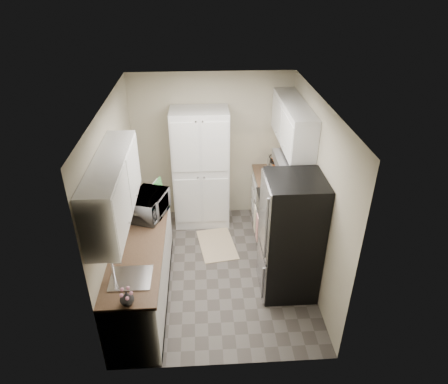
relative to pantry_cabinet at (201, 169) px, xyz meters
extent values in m
plane|color=#56514C|center=(0.20, -1.32, -1.00)|extent=(3.20, 3.20, 0.00)
cube|color=#C0B79B|center=(0.20, 0.28, 0.25)|extent=(2.60, 0.04, 2.50)
cube|color=#C0B79B|center=(0.20, -2.92, 0.25)|extent=(2.60, 0.04, 2.50)
cube|color=#C0B79B|center=(-1.10, -1.32, 0.25)|extent=(0.04, 3.20, 2.50)
cube|color=#C0B79B|center=(1.50, -1.32, 0.25)|extent=(0.04, 3.20, 2.50)
cube|color=silver|center=(0.20, -1.32, 1.50)|extent=(2.60, 3.20, 0.04)
cube|color=silver|center=(-0.93, -2.07, 0.83)|extent=(0.33, 1.60, 0.70)
cube|color=silver|center=(1.33, -0.50, 0.89)|extent=(0.33, 1.55, 0.58)
cube|color=#99999E|center=(1.27, -0.93, 0.52)|extent=(0.45, 0.76, 0.13)
cube|color=#B7B7BC|center=(-0.79, -2.47, -0.07)|extent=(0.45, 0.40, 0.02)
cube|color=brown|center=(-1.09, -1.12, 0.18)|extent=(0.02, 0.22, 0.22)
cube|color=silver|center=(0.00, 0.00, 0.00)|extent=(0.90, 0.55, 2.00)
cube|color=silver|center=(-0.79, -1.75, -0.56)|extent=(0.60, 2.30, 0.88)
cube|color=brown|center=(-0.79, -1.75, -0.10)|extent=(0.63, 2.33, 0.04)
cube|color=silver|center=(1.19, -0.12, -0.56)|extent=(0.60, 0.80, 0.88)
cube|color=brown|center=(1.19, -0.12, -0.10)|extent=(0.63, 0.83, 0.04)
cube|color=#B7B7BC|center=(1.17, -0.93, -0.55)|extent=(0.64, 0.76, 0.90)
cube|color=black|center=(1.17, -0.93, -0.08)|extent=(0.66, 0.78, 0.03)
cube|color=black|center=(1.46, -0.93, 0.02)|extent=(0.06, 0.76, 0.22)
cube|color=#D28F88|center=(0.80, -1.06, -0.45)|extent=(0.01, 0.16, 0.42)
cube|color=beige|center=(0.80, -0.83, -0.45)|extent=(0.01, 0.16, 0.42)
cube|color=#B7B7BC|center=(1.14, -1.73, -0.15)|extent=(0.70, 0.72, 1.70)
imported|color=silver|center=(-0.71, -1.21, 0.08)|extent=(0.56, 0.68, 0.32)
cylinder|color=black|center=(-0.94, -0.96, 0.09)|extent=(0.08, 0.08, 0.33)
imported|color=beige|center=(-0.77, -2.83, -0.01)|extent=(0.15, 0.15, 0.15)
cube|color=green|center=(-0.61, -0.78, 0.07)|extent=(0.09, 0.24, 0.31)
cube|color=#A8A9AD|center=(1.24, -0.11, 0.04)|extent=(0.42, 0.49, 0.25)
cube|color=beige|center=(0.22, -0.72, -0.99)|extent=(0.66, 0.93, 0.01)
camera|label=1|loc=(0.03, -5.82, 2.93)|focal=32.00mm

